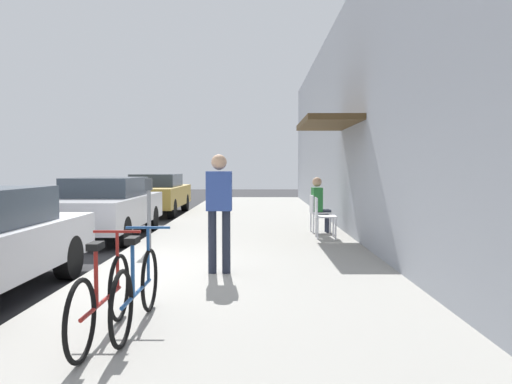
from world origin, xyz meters
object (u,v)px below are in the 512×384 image
parking_meter (149,208)px  bicycle_0 (137,289)px  cafe_chair_1 (317,211)px  pedestrian_standing (219,204)px  parked_car_2 (156,193)px  parked_car_1 (105,206)px  bicycle_1 (102,299)px  seated_patron_1 (319,203)px  cafe_chair_0 (322,215)px

parking_meter → bicycle_0: parking_meter is taller
bicycle_0 → cafe_chair_1: 7.28m
parking_meter → pedestrian_standing: size_ratio=0.78×
parked_car_2 → pedestrian_standing: pedestrian_standing is taller
parked_car_1 → bicycle_1: parked_car_1 is taller
parked_car_2 → pedestrian_standing: (3.01, -10.05, 0.38)m
parked_car_2 → bicycle_0: 12.66m
seated_patron_1 → parked_car_1: bearing=-178.8°
pedestrian_standing → parking_meter: bearing=125.8°
parked_car_1 → parking_meter: bearing=-56.5°
parked_car_2 → cafe_chair_0: 8.18m
bicycle_1 → parking_meter: bearing=97.8°
cafe_chair_1 → seated_patron_1: bearing=3.3°
parked_car_2 → bicycle_1: bearing=-80.2°
parked_car_1 → parked_car_2: 5.69m
parked_car_2 → parked_car_1: bearing=-90.0°
cafe_chair_0 → seated_patron_1: size_ratio=0.67×
parked_car_1 → pedestrian_standing: bearing=-55.4°
parked_car_1 → cafe_chair_1: size_ratio=5.06×
parking_meter → parked_car_2: bearing=100.9°
parked_car_1 → pedestrian_standing: 5.31m
cafe_chair_0 → bicycle_1: bearing=-113.7°
bicycle_0 → parked_car_1: bearing=109.8°
parked_car_2 → bicycle_0: (2.43, -12.42, -0.26)m
parking_meter → bicycle_0: 4.50m
parking_meter → seated_patron_1: parking_meter is taller
bicycle_1 → pedestrian_standing: size_ratio=1.01×
parking_meter → cafe_chair_1: size_ratio=1.52×
bicycle_0 → seated_patron_1: seated_patron_1 is taller
bicycle_1 → cafe_chair_0: (2.74, 6.23, 0.14)m
parked_car_2 → parking_meter: 8.18m
parked_car_2 → cafe_chair_0: size_ratio=5.06×
cafe_chair_1 → parked_car_1: bearing=-178.9°
cafe_chair_1 → seated_patron_1: size_ratio=0.67×
parked_car_1 → bicycle_0: bearing=-70.2°
parked_car_1 → parking_meter: parking_meter is taller
pedestrian_standing → seated_patron_1: bearing=66.0°
parked_car_1 → seated_patron_1: size_ratio=3.41×
cafe_chair_0 → pedestrian_standing: pedestrian_standing is taller
cafe_chair_1 → seated_patron_1: seated_patron_1 is taller
parked_car_2 → bicycle_0: bearing=-79.0°
cafe_chair_1 → parking_meter: bearing=-144.3°
parking_meter → cafe_chair_1: 4.18m
bicycle_0 → seated_patron_1: bearing=69.4°
parked_car_2 → cafe_chair_1: size_ratio=5.06×
parking_meter → bicycle_1: 4.79m
bicycle_0 → pedestrian_standing: bearing=76.2°
parked_car_2 → parking_meter: size_ratio=3.33×
cafe_chair_0 → cafe_chair_1: size_ratio=1.00×
parking_meter → bicycle_0: bearing=-78.7°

